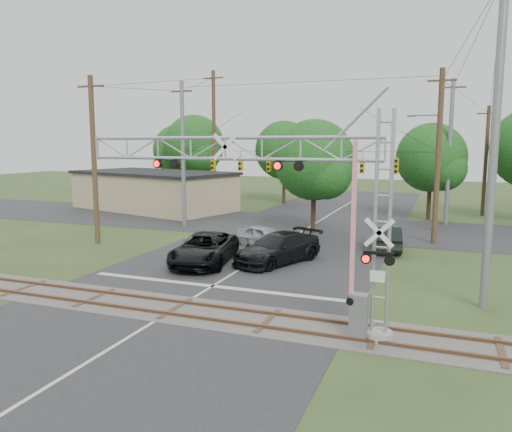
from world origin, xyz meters
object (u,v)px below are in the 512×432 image
at_px(crossing_gantry, 282,196).
at_px(commercial_building, 153,190).
at_px(streetlight, 434,165).
at_px(traffic_signal_span, 311,158).
at_px(car_dark, 278,248).
at_px(sedan_silver, 265,237).
at_px(pickup_black, 205,249).

distance_m(crossing_gantry, commercial_building, 35.09).
relative_size(commercial_building, streetlight, 2.03).
bearing_deg(traffic_signal_span, streetlight, 33.80).
relative_size(crossing_gantry, car_dark, 2.06).
bearing_deg(crossing_gantry, sedan_silver, 112.22).
xyz_separation_m(crossing_gantry, streetlight, (4.49, 23.90, 0.18)).
xyz_separation_m(pickup_black, sedan_silver, (1.67, 5.31, -0.14)).
height_order(sedan_silver, streetlight, streetlight).
xyz_separation_m(crossing_gantry, car_dark, (-3.25, 9.46, -4.02)).
distance_m(crossing_gantry, sedan_silver, 14.78).
height_order(crossing_gantry, commercial_building, crossing_gantry).
relative_size(car_dark, commercial_building, 0.32).
xyz_separation_m(car_dark, sedan_silver, (-2.11, 3.67, -0.13)).
relative_size(pickup_black, streetlight, 0.68).
bearing_deg(sedan_silver, commercial_building, 75.12).
bearing_deg(pickup_black, traffic_signal_span, 62.81).
bearing_deg(commercial_building, pickup_black, -35.08).
height_order(car_dark, streetlight, streetlight).
bearing_deg(commercial_building, crossing_gantry, -34.14).
bearing_deg(traffic_signal_span, crossing_gantry, -78.41).
bearing_deg(car_dark, crossing_gantry, -47.88).
bearing_deg(sedan_silver, pickup_black, -173.47).
bearing_deg(crossing_gantry, pickup_black, 131.99).
xyz_separation_m(crossing_gantry, commercial_building, (-22.39, 26.86, -2.92)).
height_order(car_dark, commercial_building, commercial_building).
bearing_deg(traffic_signal_span, sedan_silver, -106.99).
height_order(crossing_gantry, pickup_black, crossing_gantry).
xyz_separation_m(pickup_black, car_dark, (3.78, 1.64, -0.00)).
distance_m(commercial_building, streetlight, 27.22).
distance_m(pickup_black, sedan_silver, 5.57).
bearing_deg(car_dark, pickup_black, -133.40).
xyz_separation_m(traffic_signal_span, car_dark, (0.51, -8.90, -4.79)).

